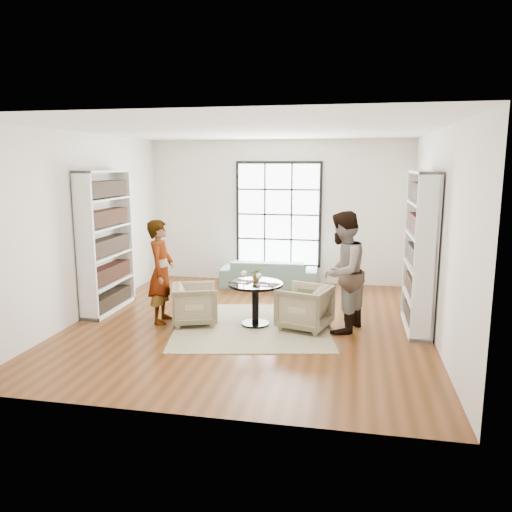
% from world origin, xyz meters
% --- Properties ---
extents(ground, '(6.00, 6.00, 0.00)m').
position_xyz_m(ground, '(0.00, 0.00, 0.00)').
color(ground, brown).
extents(room_shell, '(6.00, 6.01, 6.00)m').
position_xyz_m(room_shell, '(0.00, 0.54, 1.26)').
color(room_shell, silver).
rests_on(room_shell, ground).
extents(rug, '(2.78, 2.78, 0.01)m').
position_xyz_m(rug, '(0.05, -0.11, 0.01)').
color(rug, tan).
rests_on(rug, ground).
extents(pedestal_table, '(0.85, 0.85, 0.68)m').
position_xyz_m(pedestal_table, '(0.10, -0.05, 0.50)').
color(pedestal_table, black).
rests_on(pedestal_table, ground).
extents(sofa, '(1.99, 0.86, 0.57)m').
position_xyz_m(sofa, '(-0.10, 2.45, 0.29)').
color(sofa, gray).
rests_on(sofa, ground).
extents(armchair_left, '(0.88, 0.87, 0.64)m').
position_xyz_m(armchair_left, '(-0.85, -0.16, 0.32)').
color(armchair_left, tan).
rests_on(armchair_left, ground).
extents(armchair_right, '(0.92, 0.90, 0.68)m').
position_xyz_m(armchair_right, '(0.87, -0.07, 0.34)').
color(armchair_right, tan).
rests_on(armchair_right, ground).
extents(person_left, '(0.45, 0.63, 1.65)m').
position_xyz_m(person_left, '(-1.40, -0.16, 0.82)').
color(person_left, gray).
rests_on(person_left, ground).
extents(person_right, '(0.95, 1.07, 1.82)m').
position_xyz_m(person_right, '(1.42, -0.07, 0.91)').
color(person_right, gray).
rests_on(person_right, ground).
extents(placemat_left, '(0.40, 0.35, 0.01)m').
position_xyz_m(placemat_left, '(-0.12, -0.01, 0.69)').
color(placemat_left, black).
rests_on(placemat_left, pedestal_table).
extents(placemat_right, '(0.40, 0.35, 0.01)m').
position_xyz_m(placemat_right, '(0.29, -0.13, 0.69)').
color(placemat_right, black).
rests_on(placemat_right, pedestal_table).
extents(cutlery_left, '(0.20, 0.25, 0.01)m').
position_xyz_m(cutlery_left, '(-0.12, -0.01, 0.69)').
color(cutlery_left, silver).
rests_on(cutlery_left, placemat_left).
extents(cutlery_right, '(0.20, 0.25, 0.01)m').
position_xyz_m(cutlery_right, '(0.29, -0.13, 0.69)').
color(cutlery_right, silver).
rests_on(cutlery_right, placemat_right).
extents(wine_glass_left, '(0.09, 0.09, 0.20)m').
position_xyz_m(wine_glass_left, '(-0.08, -0.10, 0.83)').
color(wine_glass_left, silver).
rests_on(wine_glass_left, pedestal_table).
extents(wine_glass_right, '(0.09, 0.09, 0.20)m').
position_xyz_m(wine_glass_right, '(0.18, -0.22, 0.82)').
color(wine_glass_right, silver).
rests_on(wine_glass_right, pedestal_table).
extents(flower_centerpiece, '(0.20, 0.17, 0.22)m').
position_xyz_m(flower_centerpiece, '(0.11, 0.03, 0.79)').
color(flower_centerpiece, gray).
rests_on(flower_centerpiece, pedestal_table).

